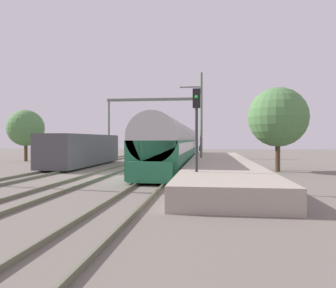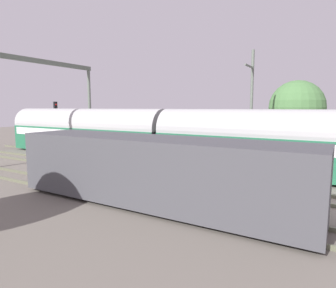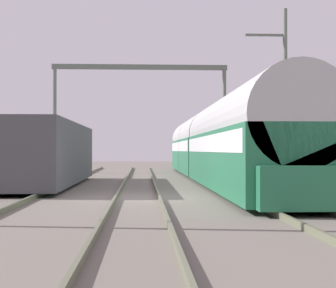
{
  "view_description": "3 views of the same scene",
  "coord_description": "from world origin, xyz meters",
  "px_view_note": "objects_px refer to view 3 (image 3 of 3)",
  "views": [
    {
      "loc": [
        7.19,
        -22.48,
        2.42
      ],
      "look_at": [
        4.16,
        1.81,
        2.07
      ],
      "focal_mm": 35.13,
      "sensor_mm": 36.0,
      "label": 1
    },
    {
      "loc": [
        -14.19,
        -0.44,
        4.1
      ],
      "look_at": [
        0.45,
        8.25,
        1.97
      ],
      "focal_mm": 31.45,
      "sensor_mm": 36.0,
      "label": 2
    },
    {
      "loc": [
        0.15,
        -18.55,
        1.64
      ],
      "look_at": [
        2.08,
        21.31,
        2.1
      ],
      "focal_mm": 57.24,
      "sensor_mm": 36.0,
      "label": 3
    }
  ],
  "objects_px": {
    "person_crossing": "(220,158)",
    "railway_signal_far": "(214,133)",
    "freight_car": "(48,154)",
    "catenary_gantry": "(140,95)",
    "passenger_train": "(215,144)"
  },
  "relations": [
    {
      "from": "person_crossing",
      "to": "railway_signal_far",
      "type": "distance_m",
      "value": 3.71
    },
    {
      "from": "passenger_train",
      "to": "catenary_gantry",
      "type": "bearing_deg",
      "value": 113.45
    },
    {
      "from": "freight_car",
      "to": "catenary_gantry",
      "type": "bearing_deg",
      "value": 73.52
    },
    {
      "from": "person_crossing",
      "to": "railway_signal_far",
      "type": "bearing_deg",
      "value": 157.16
    },
    {
      "from": "freight_car",
      "to": "railway_signal_far",
      "type": "relative_size",
      "value": 2.79
    },
    {
      "from": "railway_signal_far",
      "to": "passenger_train",
      "type": "bearing_deg",
      "value": -97.61
    },
    {
      "from": "passenger_train",
      "to": "freight_car",
      "type": "height_order",
      "value": "passenger_train"
    },
    {
      "from": "person_crossing",
      "to": "catenary_gantry",
      "type": "relative_size",
      "value": 0.14
    },
    {
      "from": "railway_signal_far",
      "to": "person_crossing",
      "type": "bearing_deg",
      "value": -90.43
    },
    {
      "from": "person_crossing",
      "to": "catenary_gantry",
      "type": "height_order",
      "value": "catenary_gantry"
    },
    {
      "from": "person_crossing",
      "to": "railway_signal_far",
      "type": "relative_size",
      "value": 0.37
    },
    {
      "from": "freight_car",
      "to": "catenary_gantry",
      "type": "height_order",
      "value": "catenary_gantry"
    },
    {
      "from": "freight_car",
      "to": "catenary_gantry",
      "type": "relative_size",
      "value": 1.02
    },
    {
      "from": "freight_car",
      "to": "person_crossing",
      "type": "xyz_separation_m",
      "value": [
        10.21,
        15.68,
        -0.44
      ]
    },
    {
      "from": "catenary_gantry",
      "to": "freight_car",
      "type": "bearing_deg",
      "value": -106.48
    }
  ]
}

